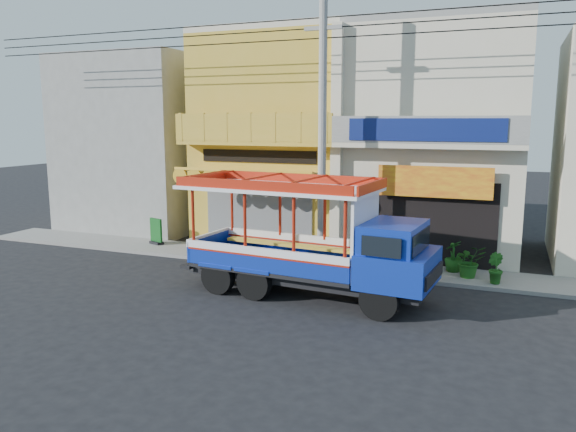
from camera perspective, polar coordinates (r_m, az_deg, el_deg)
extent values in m
plane|color=black|center=(15.08, 2.98, -9.02)|extent=(90.00, 90.00, 0.00)
cube|color=slate|center=(18.74, 6.96, -5.15)|extent=(30.00, 2.00, 0.12)
cube|color=gold|center=(23.19, 0.08, 7.63)|extent=(6.00, 6.00, 8.00)
cube|color=#595B5E|center=(20.69, -3.02, 0.12)|extent=(4.20, 0.10, 2.60)
cube|color=gold|center=(19.82, -3.95, 4.50)|extent=(5.20, 1.50, 0.31)
cube|color=gold|center=(20.12, -3.48, 7.44)|extent=(6.00, 0.70, 0.18)
cube|color=gold|center=(19.83, -3.87, 8.99)|extent=(6.00, 0.12, 0.95)
cube|color=black|center=(20.43, -3.09, 6.07)|extent=(4.50, 0.04, 0.45)
cube|color=beige|center=(23.41, 0.08, 17.76)|extent=(6.00, 6.00, 0.24)
cube|color=beige|center=(21.70, 15.08, 7.15)|extent=(6.00, 6.00, 8.00)
cube|color=black|center=(18.99, 13.65, -0.70)|extent=(4.60, 0.12, 2.80)
cube|color=yellow|center=(18.48, 14.62, 3.37)|extent=(3.60, 0.05, 1.00)
cube|color=beige|center=(18.38, 13.82, 6.97)|extent=(6.00, 0.70, 0.18)
cube|color=gray|center=(18.07, 13.75, 8.51)|extent=(6.00, 0.12, 0.85)
cube|color=navy|center=(18.00, 13.72, 8.51)|extent=(4.80, 0.06, 0.70)
cube|color=gray|center=(21.93, 15.58, 17.96)|extent=(6.00, 6.00, 0.24)
cube|color=beige|center=(19.23, 4.95, 7.17)|extent=(0.35, 0.30, 8.00)
cube|color=gray|center=(26.60, -14.19, 7.17)|extent=(6.00, 6.00, 7.60)
cylinder|color=gray|center=(17.74, 3.50, 8.59)|extent=(0.26, 0.26, 9.00)
cube|color=gray|center=(17.95, 3.61, 18.54)|extent=(1.20, 0.12, 0.12)
cylinder|color=black|center=(17.62, 6.84, 17.67)|extent=(28.00, 0.04, 0.04)
cylinder|color=black|center=(17.66, 6.86, 18.63)|extent=(28.00, 0.04, 0.04)
cylinder|color=black|center=(17.71, 6.89, 19.59)|extent=(28.00, 0.04, 0.04)
cylinder|color=black|center=(14.03, 9.25, -8.47)|extent=(1.00, 0.36, 0.98)
cylinder|color=black|center=(15.75, 11.30, -6.52)|extent=(1.00, 0.36, 0.98)
cylinder|color=black|center=(15.39, -3.46, -6.72)|extent=(1.00, 0.36, 0.98)
cylinder|color=black|center=(16.97, -0.30, -5.14)|extent=(1.00, 0.36, 0.98)
cylinder|color=black|center=(15.99, -7.12, -6.15)|extent=(1.00, 0.36, 0.98)
cylinder|color=black|center=(17.51, -3.74, -4.69)|extent=(1.00, 0.36, 0.98)
cube|color=black|center=(15.64, 2.01, -6.07)|extent=(6.70, 2.17, 0.27)
cube|color=#102EAD|center=(14.66, 11.15, -5.14)|extent=(1.94, 2.30, 0.88)
cube|color=#102EAD|center=(14.52, 10.69, -2.09)|extent=(1.53, 2.09, 0.73)
cube|color=black|center=(14.37, 13.31, -2.52)|extent=(0.20, 1.72, 0.54)
cube|color=black|center=(15.93, -0.63, -5.04)|extent=(5.01, 2.56, 0.12)
cube|color=#102EAD|center=(14.96, -2.47, -4.67)|extent=(4.84, 0.49, 0.59)
cube|color=white|center=(14.90, -2.47, -3.68)|extent=(4.84, 0.50, 0.22)
cube|color=#102EAD|center=(16.75, 0.99, -3.10)|extent=(4.84, 0.49, 0.59)
cube|color=white|center=(16.70, 0.99, -2.21)|extent=(4.84, 0.50, 0.22)
cylinder|color=#AD200D|center=(15.96, -9.62, 0.07)|extent=(0.10, 0.10, 1.57)
cylinder|color=#AD200D|center=(17.62, -5.72, 1.06)|extent=(0.10, 0.10, 1.57)
cube|color=white|center=(14.75, 7.83, -1.93)|extent=(0.25, 1.98, 2.20)
cube|color=white|center=(15.56, -0.97, 2.88)|extent=(5.62, 2.85, 0.10)
cube|color=#AD200D|center=(15.54, -0.97, 3.52)|extent=(5.42, 2.74, 0.25)
cube|color=black|center=(22.29, -13.21, -2.65)|extent=(0.62, 0.46, 0.10)
cube|color=#0C4614|center=(22.20, -13.26, -1.39)|extent=(0.64, 0.29, 0.90)
imported|color=#1D5719|center=(17.92, 17.95, -4.38)|extent=(1.14, 1.08, 1.01)
imported|color=#1D5719|center=(17.54, 20.28, -5.00)|extent=(0.60, 0.63, 0.90)
imported|color=#1D5719|center=(18.46, 16.48, -3.92)|extent=(0.75, 0.75, 0.99)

